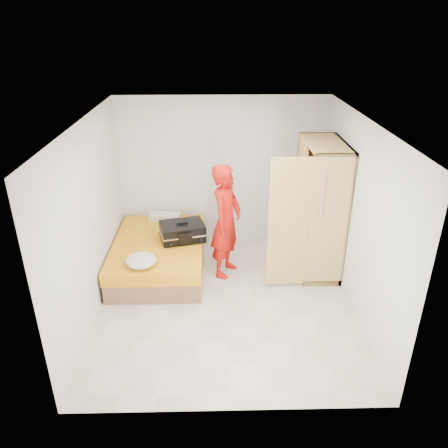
{
  "coord_description": "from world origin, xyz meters",
  "views": [
    {
      "loc": [
        -0.14,
        -5.3,
        3.77
      ],
      "look_at": [
        -0.01,
        0.47,
        1.0
      ],
      "focal_mm": 35.0,
      "sensor_mm": 36.0,
      "label": 1
    }
  ],
  "objects_px": {
    "wardrobe": "(317,212)",
    "round_cushion": "(141,260)",
    "bed": "(159,255)",
    "suitcase": "(182,232)",
    "person": "(226,221)"
  },
  "relations": [
    {
      "from": "bed",
      "to": "round_cushion",
      "type": "relative_size",
      "value": 4.58
    },
    {
      "from": "wardrobe",
      "to": "round_cushion",
      "type": "bearing_deg",
      "value": -165.24
    },
    {
      "from": "bed",
      "to": "wardrobe",
      "type": "xyz_separation_m",
      "value": [
        2.5,
        -0.04,
        0.75
      ]
    },
    {
      "from": "bed",
      "to": "wardrobe",
      "type": "distance_m",
      "value": 2.61
    },
    {
      "from": "round_cushion",
      "to": "bed",
      "type": "bearing_deg",
      "value": 78.04
    },
    {
      "from": "person",
      "to": "round_cushion",
      "type": "relative_size",
      "value": 4.11
    },
    {
      "from": "wardrobe",
      "to": "suitcase",
      "type": "xyz_separation_m",
      "value": [
        -2.11,
        0.12,
        -0.36
      ]
    },
    {
      "from": "bed",
      "to": "wardrobe",
      "type": "bearing_deg",
      "value": -0.97
    },
    {
      "from": "bed",
      "to": "suitcase",
      "type": "xyz_separation_m",
      "value": [
        0.39,
        0.07,
        0.38
      ]
    },
    {
      "from": "wardrobe",
      "to": "person",
      "type": "bearing_deg",
      "value": -176.14
    },
    {
      "from": "bed",
      "to": "suitcase",
      "type": "distance_m",
      "value": 0.55
    },
    {
      "from": "person",
      "to": "suitcase",
      "type": "height_order",
      "value": "person"
    },
    {
      "from": "person",
      "to": "round_cushion",
      "type": "distance_m",
      "value": 1.42
    },
    {
      "from": "person",
      "to": "round_cushion",
      "type": "bearing_deg",
      "value": 139.87
    },
    {
      "from": "wardrobe",
      "to": "suitcase",
      "type": "bearing_deg",
      "value": 176.88
    }
  ]
}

